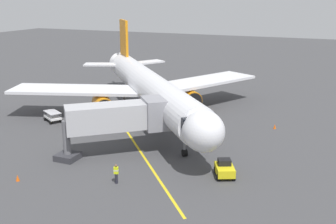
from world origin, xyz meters
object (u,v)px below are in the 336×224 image
(airplane, at_px, (149,87))
(baggage_cart_near_nose, at_px, (53,116))
(tug_portside, at_px, (225,169))
(safety_cone_wing_port, at_px, (275,126))
(safety_cone_nose_left, at_px, (18,178))
(safety_cone_nose_right, at_px, (201,138))
(jet_bridge, at_px, (125,117))
(ground_crew_marshaller, at_px, (116,174))

(airplane, distance_m, baggage_cart_near_nose, 12.52)
(tug_portside, bearing_deg, safety_cone_wing_port, -97.25)
(safety_cone_nose_left, relative_size, safety_cone_nose_right, 1.00)
(airplane, xyz_separation_m, safety_cone_wing_port, (-15.67, -1.62, -3.73))
(jet_bridge, relative_size, tug_portside, 3.67)
(jet_bridge, bearing_deg, baggage_cart_near_nose, -23.36)
(jet_bridge, relative_size, safety_cone_wing_port, 18.15)
(tug_portside, bearing_deg, baggage_cart_near_nose, -16.85)
(safety_cone_wing_port, bearing_deg, jet_bridge, 47.65)
(ground_crew_marshaller, height_order, tug_portside, ground_crew_marshaller)
(tug_portside, relative_size, safety_cone_wing_port, 4.94)
(ground_crew_marshaller, bearing_deg, airplane, -72.62)
(airplane, relative_size, tug_portside, 12.39)
(jet_bridge, height_order, baggage_cart_near_nose, jet_bridge)
(baggage_cart_near_nose, bearing_deg, ground_crew_marshaller, 142.92)
(airplane, relative_size, safety_cone_nose_right, 61.27)
(jet_bridge, distance_m, tug_portside, 11.09)
(airplane, relative_size, safety_cone_wing_port, 61.27)
(safety_cone_nose_left, bearing_deg, ground_crew_marshaller, -160.14)
(safety_cone_wing_port, bearing_deg, safety_cone_nose_right, 47.05)
(airplane, relative_size, jet_bridge, 3.38)
(safety_cone_nose_right, bearing_deg, tug_portside, 121.20)
(jet_bridge, bearing_deg, airplane, -75.29)
(airplane, bearing_deg, ground_crew_marshaller, 107.38)
(airplane, height_order, safety_cone_nose_right, airplane)
(airplane, bearing_deg, tug_portside, 135.41)
(ground_crew_marshaller, height_order, safety_cone_nose_right, ground_crew_marshaller)
(baggage_cart_near_nose, xyz_separation_m, safety_cone_wing_port, (-25.97, -7.88, -0.38))
(baggage_cart_near_nose, relative_size, tug_portside, 1.08)
(baggage_cart_near_nose, distance_m, safety_cone_nose_right, 19.25)
(jet_bridge, height_order, tug_portside, jet_bridge)
(jet_bridge, xyz_separation_m, safety_cone_wing_port, (-12.49, -13.71, -3.49))
(airplane, height_order, safety_cone_wing_port, airplane)
(jet_bridge, xyz_separation_m, baggage_cart_near_nose, (13.48, -5.82, -3.11))
(jet_bridge, distance_m, baggage_cart_near_nose, 15.01)
(ground_crew_marshaller, distance_m, safety_cone_nose_right, 13.20)
(tug_portside, xyz_separation_m, safety_cone_nose_left, (15.94, 7.74, -0.43))
(tug_portside, xyz_separation_m, safety_cone_nose_right, (4.80, -7.93, -0.43))
(ground_crew_marshaller, height_order, baggage_cart_near_nose, ground_crew_marshaller)
(airplane, distance_m, jet_bridge, 12.50)
(airplane, distance_m, safety_cone_nose_left, 21.72)
(safety_cone_nose_left, distance_m, safety_cone_wing_port, 29.05)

